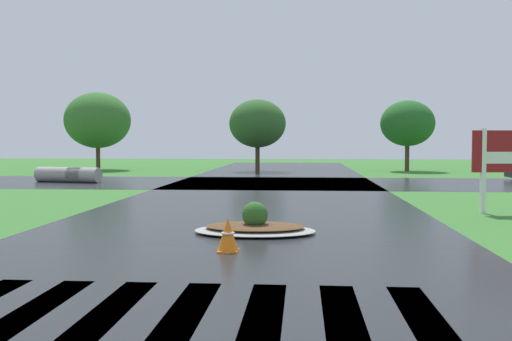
{
  "coord_description": "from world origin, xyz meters",
  "views": [
    {
      "loc": [
        1.33,
        -2.82,
        1.99
      ],
      "look_at": [
        0.14,
        12.46,
        1.21
      ],
      "focal_mm": 41.49,
      "sensor_mm": 36.0,
      "label": 1
    }
  ],
  "objects": [
    {
      "name": "drainage_pipe_stack",
      "position": [
        -9.72,
        24.36,
        0.36
      ],
      "size": [
        3.33,
        1.37,
        0.72
      ],
      "color": "#9E9B93",
      "rests_on": "ground"
    },
    {
      "name": "traffic_cone",
      "position": [
        0.02,
        7.59,
        0.3
      ],
      "size": [
        0.39,
        0.39,
        0.61
      ],
      "color": "orange",
      "rests_on": "ground"
    },
    {
      "name": "background_treeline",
      "position": [
        2.89,
        35.53,
        3.41
      ],
      "size": [
        36.78,
        5.71,
        5.7
      ],
      "color": "#4C3823",
      "rests_on": "ground"
    },
    {
      "name": "asphalt_roadway",
      "position": [
        0.0,
        10.0,
        0.0
      ],
      "size": [
        9.43,
        80.0,
        0.01
      ],
      "primitive_type": "cube",
      "color": "#232628",
      "rests_on": "ground"
    },
    {
      "name": "asphalt_cross_road",
      "position": [
        0.0,
        24.71,
        0.0
      ],
      "size": [
        90.0,
        8.49,
        0.01
      ],
      "primitive_type": "cube",
      "color": "#232628",
      "rests_on": "ground"
    },
    {
      "name": "median_island",
      "position": [
        0.33,
        9.72,
        0.14
      ],
      "size": [
        2.6,
        1.76,
        0.68
      ],
      "color": "#9E9B93",
      "rests_on": "ground"
    },
    {
      "name": "crosswalk_stripes",
      "position": [
        0.0,
        3.6,
        0.0
      ],
      "size": [
        5.85,
        3.26,
        0.01
      ],
      "color": "white",
      "rests_on": "ground"
    }
  ]
}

